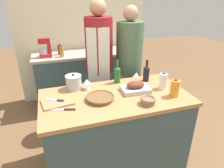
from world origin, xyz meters
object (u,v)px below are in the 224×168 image
object	(u,v)px
knife_paring	(56,100)
stock_pot	(74,82)
person_cook_aproned	(99,62)
wicker_basket	(100,98)
wine_glass_right	(87,82)
person_cook_guest	(129,63)
knife_chef	(62,110)
wine_bottle_dark	(146,73)
wine_bottle_green	(117,74)
condiment_bottle_short	(62,52)
milk_jug	(163,81)
juice_jug	(175,88)
roasting_pan	(135,87)
wine_glass_left	(136,75)
cutting_board	(58,102)
stand_mixer	(45,49)
mixing_bowl	(148,100)
condiment_bottle_extra	(60,50)
condiment_bottle_tall	(97,47)

from	to	relation	value
knife_paring	stock_pot	bearing A→B (deg)	49.00
person_cook_aproned	wicker_basket	bearing A→B (deg)	-86.73
wine_glass_right	person_cook_guest	xyz separation A→B (m)	(0.70, 0.51, -0.02)
wicker_basket	knife_paring	world-z (taller)	wicker_basket
stock_pot	knife_chef	xyz separation A→B (m)	(-0.17, -0.40, -0.07)
wine_bottle_dark	wine_glass_right	distance (m)	0.71
wine_bottle_green	condiment_bottle_short	world-z (taller)	wine_bottle_green
milk_jug	person_cook_aproned	world-z (taller)	person_cook_aproned
person_cook_aproned	knife_paring	bearing A→B (deg)	-113.44
juice_jug	roasting_pan	bearing A→B (deg)	146.38
wine_bottle_green	wine_glass_left	world-z (taller)	wine_bottle_green
roasting_pan	condiment_bottle_short	world-z (taller)	condiment_bottle_short
cutting_board	person_cook_aproned	size ratio (longest dim) A/B	0.18
stand_mixer	person_cook_guest	bearing A→B (deg)	-31.30
juice_jug	wine_glass_right	xyz separation A→B (m)	(-0.81, 0.42, 0.00)
wine_bottle_green	knife_chef	size ratio (longest dim) A/B	1.03
wicker_basket	wine_glass_left	xyz separation A→B (m)	(0.51, 0.28, 0.07)
condiment_bottle_short	wicker_basket	bearing A→B (deg)	-80.25
condiment_bottle_short	stand_mixer	bearing A→B (deg)	165.02
wine_bottle_green	mixing_bowl	bearing A→B (deg)	-78.40
juice_jug	wine_bottle_dark	xyz separation A→B (m)	(-0.10, 0.43, 0.01)
person_cook_aproned	person_cook_guest	world-z (taller)	person_cook_aproned
roasting_pan	milk_jug	size ratio (longest dim) A/B	1.62
knife_chef	stand_mixer	bearing A→B (deg)	93.67
wine_bottle_green	knife_chef	distance (m)	0.80
knife_chef	condiment_bottle_extra	xyz separation A→B (m)	(0.12, 1.60, 0.13)
stock_pot	wine_glass_right	distance (m)	0.14
roasting_pan	knife_paring	xyz separation A→B (m)	(-0.82, 0.02, -0.02)
cutting_board	person_cook_aproned	bearing A→B (deg)	50.65
roasting_pan	wine_glass_left	world-z (taller)	wine_glass_left
stand_mixer	condiment_bottle_short	xyz separation A→B (m)	(0.24, -0.06, -0.04)
stock_pot	person_cook_aproned	distance (m)	0.63
milk_jug	knife_paring	distance (m)	1.14
knife_chef	condiment_bottle_extra	world-z (taller)	condiment_bottle_extra
wine_glass_left	person_cook_aproned	distance (m)	0.60
milk_jug	roasting_pan	bearing A→B (deg)	174.72
condiment_bottle_extra	juice_jug	bearing A→B (deg)	-59.37
condiment_bottle_short	person_cook_aproned	world-z (taller)	person_cook_aproned
condiment_bottle_tall	condiment_bottle_short	distance (m)	0.58
cutting_board	wine_bottle_dark	bearing A→B (deg)	11.66
cutting_board	knife_chef	size ratio (longest dim) A/B	1.20
mixing_bowl	knife_paring	world-z (taller)	mixing_bowl
wicker_basket	condiment_bottle_short	bearing A→B (deg)	99.75
mixing_bowl	wine_bottle_green	xyz separation A→B (m)	(-0.11, 0.55, 0.07)
condiment_bottle_short	wine_glass_right	bearing A→B (deg)	-81.67
wine_glass_right	knife_chef	distance (m)	0.47
condiment_bottle_short	condiment_bottle_extra	xyz separation A→B (m)	(-0.02, 0.14, -0.01)
roasting_pan	wine_bottle_dark	world-z (taller)	wine_bottle_dark
wine_glass_right	condiment_bottle_extra	size ratio (longest dim) A/B	0.74
milk_jug	condiment_bottle_extra	size ratio (longest dim) A/B	1.17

